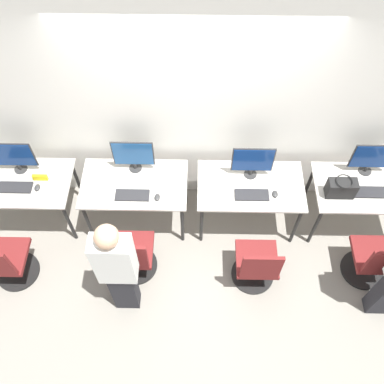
{
  "coord_description": "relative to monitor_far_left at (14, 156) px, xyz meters",
  "views": [
    {
      "loc": [
        0.04,
        -2.33,
        4.56
      ],
      "look_at": [
        0.0,
        0.13,
        0.89
      ],
      "focal_mm": 40.0,
      "sensor_mm": 36.0,
      "label": 1
    }
  ],
  "objects": [
    {
      "name": "mouse_left",
      "position": [
        1.55,
        -0.36,
        -0.22
      ],
      "size": [
        0.06,
        0.09,
        0.03
      ],
      "color": "#333333",
      "rests_on": "desk_left"
    },
    {
      "name": "keyboard_right",
      "position": [
        2.56,
        -0.31,
        -0.23
      ],
      "size": [
        0.36,
        0.15,
        0.02
      ],
      "color": "#262628",
      "rests_on": "desk_right"
    },
    {
      "name": "office_chair_left",
      "position": [
        1.29,
        -0.87,
        -0.62
      ],
      "size": [
        0.48,
        0.48,
        0.87
      ],
      "color": "black",
      "rests_on": "ground_plane"
    },
    {
      "name": "desk_left",
      "position": [
        1.28,
        -0.17,
        -0.32
      ],
      "size": [
        1.16,
        0.67,
        0.74
      ],
      "color": "#BCB7AD",
      "rests_on": "ground_plane"
    },
    {
      "name": "office_chair_far_left",
      "position": [
        -0.05,
        -0.97,
        -0.62
      ],
      "size": [
        0.48,
        0.48,
        0.87
      ],
      "color": "black",
      "rests_on": "ground_plane"
    },
    {
      "name": "monitor_far_left",
      "position": [
        0.0,
        0.0,
        0.0
      ],
      "size": [
        0.45,
        0.14,
        0.44
      ],
      "color": "#2D2D2D",
      "rests_on": "desk_far_left"
    },
    {
      "name": "ground_plane",
      "position": [
        1.92,
        -0.51,
        -0.97
      ],
      "size": [
        20.0,
        20.0,
        0.0
      ],
      "primitive_type": "plane",
      "color": "gray"
    },
    {
      "name": "person_left",
      "position": [
        1.24,
        -1.23,
        -0.1
      ],
      "size": [
        0.36,
        0.21,
        1.61
      ],
      "color": "#232328",
      "rests_on": "ground_plane"
    },
    {
      "name": "handbag",
      "position": [
        3.49,
        -0.27,
        -0.12
      ],
      "size": [
        0.3,
        0.18,
        0.25
      ],
      "color": "black",
      "rests_on": "desk_far_right"
    },
    {
      "name": "desk_right",
      "position": [
        2.56,
        -0.17,
        -0.32
      ],
      "size": [
        1.16,
        0.67,
        0.74
      ],
      "color": "#BCB7AD",
      "rests_on": "ground_plane"
    },
    {
      "name": "wall_back",
      "position": [
        1.92,
        0.29,
        0.43
      ],
      "size": [
        12.0,
        0.05,
        2.8
      ],
      "color": "silver",
      "rests_on": "ground_plane"
    },
    {
      "name": "office_chair_right",
      "position": [
        2.61,
        -0.95,
        -0.62
      ],
      "size": [
        0.48,
        0.48,
        0.87
      ],
      "color": "black",
      "rests_on": "ground_plane"
    },
    {
      "name": "placard_far_left",
      "position": [
        0.26,
        -0.14,
        -0.2
      ],
      "size": [
        0.16,
        0.03,
        0.08
      ],
      "color": "yellow",
      "rests_on": "desk_far_left"
    },
    {
      "name": "mouse_far_left",
      "position": [
        0.24,
        -0.26,
        -0.22
      ],
      "size": [
        0.06,
        0.09,
        0.03
      ],
      "color": "#333333",
      "rests_on": "desk_far_left"
    },
    {
      "name": "desk_far_left",
      "position": [
        -0.0,
        -0.17,
        -0.32
      ],
      "size": [
        1.16,
        0.67,
        0.74
      ],
      "color": "#BCB7AD",
      "rests_on": "ground_plane"
    },
    {
      "name": "keyboard_far_right",
      "position": [
        3.84,
        -0.25,
        -0.23
      ],
      "size": [
        0.36,
        0.15,
        0.02
      ],
      "color": "#262628",
      "rests_on": "desk_far_right"
    },
    {
      "name": "monitor_left",
      "position": [
        1.28,
        0.04,
        0.0
      ],
      "size": [
        0.45,
        0.14,
        0.44
      ],
      "color": "#2D2D2D",
      "rests_on": "desk_left"
    },
    {
      "name": "monitor_far_right",
      "position": [
        3.84,
        0.04,
        0.0
      ],
      "size": [
        0.45,
        0.14,
        0.44
      ],
      "color": "#2D2D2D",
      "rests_on": "desk_far_right"
    },
    {
      "name": "office_chair_far_right",
      "position": [
        3.86,
        -0.88,
        -0.62
      ],
      "size": [
        0.48,
        0.48,
        0.87
      ],
      "color": "black",
      "rests_on": "ground_plane"
    },
    {
      "name": "mouse_right",
      "position": [
        2.81,
        -0.29,
        -0.22
      ],
      "size": [
        0.06,
        0.09,
        0.03
      ],
      "color": "#333333",
      "rests_on": "desk_right"
    },
    {
      "name": "desk_far_right",
      "position": [
        3.84,
        -0.17,
        -0.32
      ],
      "size": [
        1.16,
        0.67,
        0.74
      ],
      "color": "#BCB7AD",
      "rests_on": "ground_plane"
    },
    {
      "name": "monitor_right",
      "position": [
        2.56,
        -0.03,
        0.0
      ],
      "size": [
        0.45,
        0.14,
        0.44
      ],
      "color": "#2D2D2D",
      "rests_on": "desk_right"
    },
    {
      "name": "keyboard_left",
      "position": [
        1.28,
        -0.33,
        -0.23
      ],
      "size": [
        0.36,
        0.15,
        0.02
      ],
      "color": "#262628",
      "rests_on": "desk_left"
    },
    {
      "name": "keyboard_far_left",
      "position": [
        -0.0,
        -0.25,
        -0.23
      ],
      "size": [
        0.36,
        0.15,
        0.02
      ],
      "color": "#262628",
      "rests_on": "desk_far_left"
    }
  ]
}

